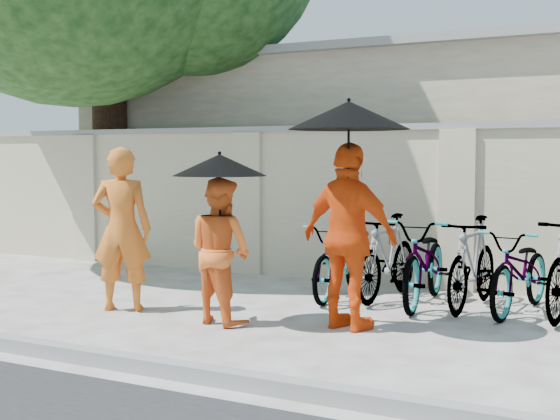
% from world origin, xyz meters
% --- Properties ---
extents(ground, '(80.00, 80.00, 0.00)m').
position_xyz_m(ground, '(0.00, 0.00, 0.00)').
color(ground, silver).
extents(kerb, '(40.00, 0.16, 0.12)m').
position_xyz_m(kerb, '(0.00, -1.70, 0.06)').
color(kerb, gray).
rests_on(kerb, ground).
extents(compound_wall, '(20.00, 0.30, 2.00)m').
position_xyz_m(compound_wall, '(1.00, 3.20, 1.00)').
color(compound_wall, beige).
rests_on(compound_wall, ground).
extents(building_behind, '(14.00, 6.00, 3.20)m').
position_xyz_m(building_behind, '(2.00, 7.00, 1.60)').
color(building_behind, beige).
rests_on(building_behind, ground).
extents(monk_left, '(0.76, 0.66, 1.77)m').
position_xyz_m(monk_left, '(-0.87, 0.15, 0.89)').
color(monk_left, orange).
rests_on(monk_left, ground).
extents(monk_center, '(0.83, 0.71, 1.46)m').
position_xyz_m(monk_center, '(0.42, 0.10, 0.73)').
color(monk_center, orange).
rests_on(monk_center, ground).
extents(parasol_center, '(0.93, 0.93, 0.86)m').
position_xyz_m(parasol_center, '(0.47, 0.02, 1.58)').
color(parasol_center, black).
rests_on(parasol_center, ground).
extents(monk_right, '(1.13, 0.68, 1.80)m').
position_xyz_m(monk_right, '(1.67, 0.43, 0.90)').
color(monk_right, '#EC4B0E').
rests_on(monk_right, ground).
extents(parasol_right, '(1.15, 1.15, 1.16)m').
position_xyz_m(parasol_right, '(1.69, 0.35, 2.05)').
color(parasol_right, black).
rests_on(parasol_right, ground).
extents(bike_0, '(0.72, 1.73, 0.89)m').
position_xyz_m(bike_0, '(0.92, 1.94, 0.44)').
color(bike_0, slate).
rests_on(bike_0, ground).
extents(bike_1, '(0.54, 1.67, 0.99)m').
position_xyz_m(bike_1, '(1.43, 2.12, 0.50)').
color(bike_1, slate).
rests_on(bike_1, ground).
extents(bike_2, '(0.85, 1.95, 0.99)m').
position_xyz_m(bike_2, '(1.95, 1.95, 0.50)').
color(bike_2, slate).
rests_on(bike_2, ground).
extents(bike_3, '(0.54, 1.70, 1.01)m').
position_xyz_m(bike_3, '(2.46, 1.99, 0.51)').
color(bike_3, slate).
rests_on(bike_3, ground).
extents(bike_4, '(0.80, 1.79, 0.91)m').
position_xyz_m(bike_4, '(2.98, 2.01, 0.45)').
color(bike_4, slate).
rests_on(bike_4, ground).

